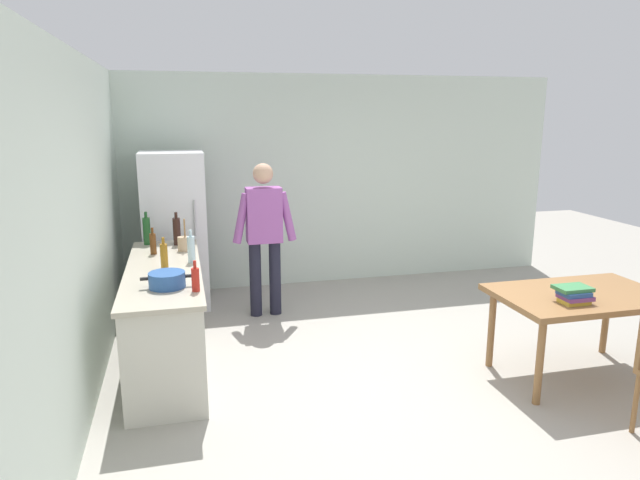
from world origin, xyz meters
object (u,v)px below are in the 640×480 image
dining_table (580,302)px  bottle_water_clear (191,249)px  cooking_pot (167,280)px  utensil_jar (184,243)px  bottle_oil_amber (164,256)px  bottle_wine_green (147,231)px  person (264,230)px  bottle_beer_brown (153,243)px  refrigerator (175,231)px  book_stack (574,294)px  bottle_sauce_red (195,279)px  bottle_wine_dark (177,231)px

dining_table → bottle_water_clear: (-3.15, 1.23, 0.35)m
dining_table → cooking_pot: (-3.35, 0.52, 0.29)m
utensil_jar → bottle_oil_amber: size_ratio=1.14×
utensil_jar → bottle_wine_green: bearing=133.8°
person → bottle_beer_brown: (-1.15, -0.52, 0.03)m
bottle_water_clear → refrigerator: bearing=95.8°
bottle_water_clear → book_stack: bearing=-26.0°
person → utensil_jar: bearing=-152.4°
bottle_sauce_red → cooking_pot: bearing=144.0°
bottle_oil_amber → book_stack: bottle_oil_amber is taller
cooking_pot → utensil_jar: 1.19m
utensil_jar → book_stack: (2.99, -1.89, -0.16)m
bottle_sauce_red → book_stack: size_ratio=0.88×
refrigerator → person: size_ratio=1.06×
bottle_beer_brown → bottle_oil_amber: size_ratio=0.93×
dining_table → bottle_wine_dark: (-3.27, 1.98, 0.37)m
utensil_jar → bottle_beer_brown: bearing=-167.3°
cooking_pot → bottle_oil_amber: 0.56m
bottle_wine_green → bottle_beer_brown: (0.08, -0.44, -0.04)m
book_stack → bottle_beer_brown: bearing=150.8°
utensil_jar → bottle_water_clear: utensil_jar is taller
refrigerator → bottle_wine_dark: refrigerator is taller
bottle_wine_green → bottle_oil_amber: bearing=-79.2°
bottle_wine_green → bottle_beer_brown: size_ratio=1.31×
refrigerator → book_stack: size_ratio=6.63×
dining_table → bottle_sauce_red: 3.18m
bottle_oil_amber → dining_table: bearing=-17.6°
cooking_pot → bottle_wine_green: bottle_wine_green is taller
dining_table → book_stack: bearing=-139.4°
refrigerator → bottle_wine_dark: 0.74m
person → refrigerator: bearing=149.8°
cooking_pot → bottle_wine_dark: bearing=86.9°
bottle_wine_dark → bottle_beer_brown: (-0.22, -0.34, -0.04)m
cooking_pot → bottle_wine_green: 1.57m
refrigerator → bottle_wine_dark: bearing=-88.0°
bottle_sauce_red → bottle_oil_amber: (-0.24, 0.71, 0.02)m
refrigerator → dining_table: size_ratio=1.29×
bottle_wine_dark → bottle_beer_brown: bottle_wine_dark is taller
cooking_pot → bottle_oil_amber: bottle_oil_amber is taller
bottle_wine_dark → bottle_water_clear: size_ratio=1.13×
bottle_wine_green → refrigerator: bearing=66.6°
utensil_jar → book_stack: size_ratio=1.18×
bottle_wine_green → book_stack: bearing=-34.1°
bottle_beer_brown → bottle_water_clear: bearing=-49.0°
bottle_sauce_red → bottle_water_clear: 0.87m
cooking_pot → bottle_water_clear: size_ratio=1.33×
person → cooking_pot: size_ratio=4.25×
bottle_wine_dark → dining_table: bearing=-31.1°
person → book_stack: bearing=-47.8°
cooking_pot → book_stack: 3.21m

